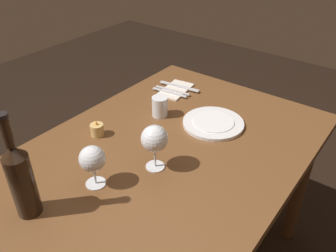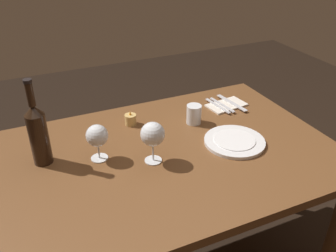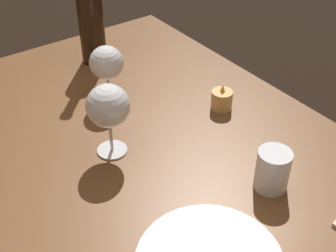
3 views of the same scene
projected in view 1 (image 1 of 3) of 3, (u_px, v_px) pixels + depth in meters
dining_table at (165, 170)px, 1.33m from camera, size 1.30×0.90×0.74m
wine_glass_left at (92, 159)px, 1.07m from camera, size 0.08×0.08×0.15m
wine_glass_right at (155, 139)px, 1.14m from camera, size 0.09×0.09×0.17m
wine_bottle at (21, 178)px, 0.96m from camera, size 0.07×0.07×0.34m
water_tumbler at (160, 108)px, 1.47m from camera, size 0.07×0.07×0.09m
votive_candle at (97, 130)px, 1.35m from camera, size 0.05×0.05×0.07m
dinner_plate at (213, 123)px, 1.42m from camera, size 0.25×0.25×0.02m
folded_napkin at (176, 90)px, 1.68m from camera, size 0.20×0.13×0.01m
fork_inner at (172, 90)px, 1.66m from camera, size 0.04×0.18×0.00m
fork_outer at (169, 92)px, 1.64m from camera, size 0.04×0.18×0.00m
table_knife at (179, 86)px, 1.69m from camera, size 0.05×0.21×0.00m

